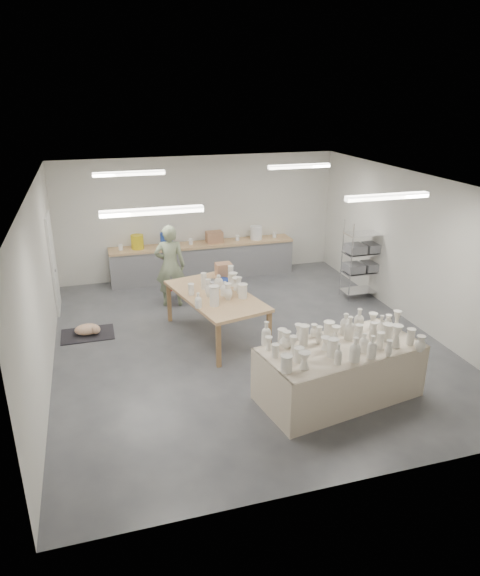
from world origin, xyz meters
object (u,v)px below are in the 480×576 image
object	(u,v)px
drying_table	(339,370)
potter	(170,266)
red_stool	(170,289)
work_table	(218,292)

from	to	relation	value
drying_table	potter	world-z (taller)	potter
potter	red_stool	bearing A→B (deg)	-78.20
drying_table	potter	bearing A→B (deg)	102.89
drying_table	red_stool	world-z (taller)	drying_table
drying_table	work_table	bearing A→B (deg)	104.50
work_table	red_stool	distance (m)	2.18
potter	red_stool	distance (m)	0.69
drying_table	red_stool	bearing A→B (deg)	101.68
work_table	potter	world-z (taller)	potter
red_stool	potter	bearing A→B (deg)	-90.00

